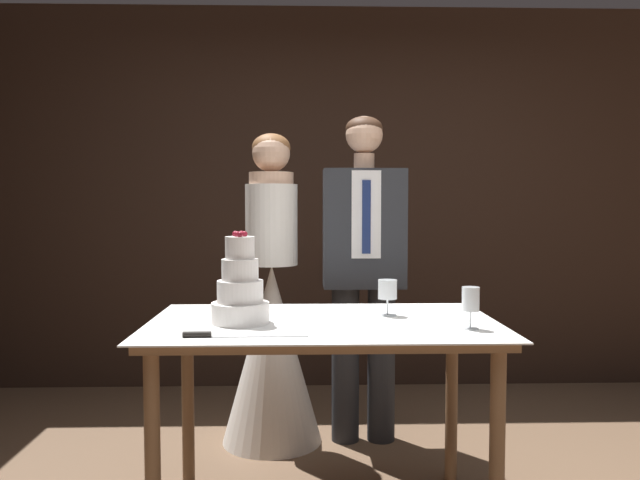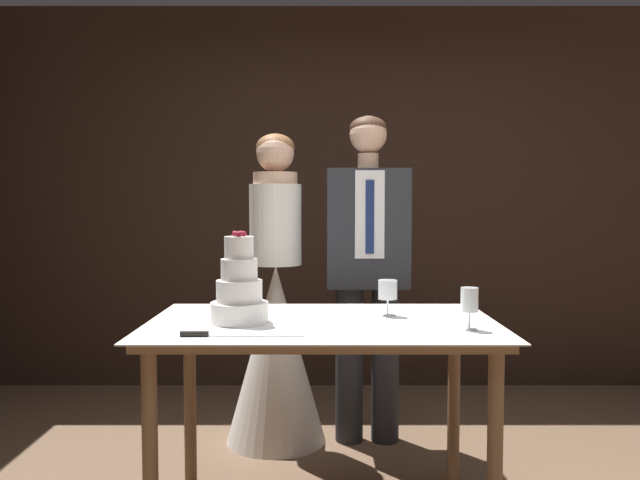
{
  "view_description": "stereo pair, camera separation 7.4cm",
  "coord_description": "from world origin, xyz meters",
  "px_view_note": "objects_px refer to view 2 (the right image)",
  "views": [
    {
      "loc": [
        -0.32,
        -2.17,
        1.29
      ],
      "look_at": [
        -0.24,
        0.75,
        1.12
      ],
      "focal_mm": 35.0,
      "sensor_mm": 36.0,
      "label": 1
    },
    {
      "loc": [
        -0.25,
        -2.17,
        1.29
      ],
      "look_at": [
        -0.24,
        0.75,
        1.12
      ],
      "focal_mm": 35.0,
      "sensor_mm": 36.0,
      "label": 2
    }
  ],
  "objects_px": {
    "cake_table": "(320,344)",
    "bride": "(274,330)",
    "cake_knife": "(216,335)",
    "wine_glass_near": "(467,302)",
    "groom": "(366,261)",
    "tiered_cake": "(237,291)",
    "wine_glass_middle": "(386,291)"
  },
  "relations": [
    {
      "from": "wine_glass_near",
      "to": "groom",
      "type": "distance_m",
      "value": 1.08
    },
    {
      "from": "tiered_cake",
      "to": "cake_knife",
      "type": "height_order",
      "value": "tiered_cake"
    },
    {
      "from": "groom",
      "to": "wine_glass_middle",
      "type": "bearing_deg",
      "value": -87.84
    },
    {
      "from": "tiered_cake",
      "to": "wine_glass_near",
      "type": "xyz_separation_m",
      "value": [
        0.88,
        -0.15,
        -0.02
      ]
    },
    {
      "from": "cake_table",
      "to": "tiered_cake",
      "type": "distance_m",
      "value": 0.4
    },
    {
      "from": "cake_knife",
      "to": "wine_glass_near",
      "type": "bearing_deg",
      "value": 6.3
    },
    {
      "from": "groom",
      "to": "cake_table",
      "type": "bearing_deg",
      "value": -106.3
    },
    {
      "from": "cake_table",
      "to": "bride",
      "type": "xyz_separation_m",
      "value": [
        -0.25,
        0.85,
        -0.11
      ]
    },
    {
      "from": "cake_knife",
      "to": "cake_table",
      "type": "bearing_deg",
      "value": 38.07
    },
    {
      "from": "tiered_cake",
      "to": "wine_glass_near",
      "type": "height_order",
      "value": "tiered_cake"
    },
    {
      "from": "wine_glass_near",
      "to": "bride",
      "type": "xyz_separation_m",
      "value": [
        -0.8,
        1.03,
        -0.31
      ]
    },
    {
      "from": "tiered_cake",
      "to": "groom",
      "type": "height_order",
      "value": "groom"
    },
    {
      "from": "cake_knife",
      "to": "wine_glass_middle",
      "type": "height_order",
      "value": "wine_glass_middle"
    },
    {
      "from": "tiered_cake",
      "to": "wine_glass_near",
      "type": "relative_size",
      "value": 2.28
    },
    {
      "from": "cake_table",
      "to": "bride",
      "type": "distance_m",
      "value": 0.89
    },
    {
      "from": "cake_table",
      "to": "cake_knife",
      "type": "xyz_separation_m",
      "value": [
        -0.37,
        -0.3,
        0.1
      ]
    },
    {
      "from": "cake_table",
      "to": "groom",
      "type": "relative_size",
      "value": 0.8
    },
    {
      "from": "bride",
      "to": "groom",
      "type": "bearing_deg",
      "value": -0.07
    },
    {
      "from": "bride",
      "to": "groom",
      "type": "xyz_separation_m",
      "value": [
        0.5,
        -0.0,
        0.37
      ]
    },
    {
      "from": "cake_table",
      "to": "cake_knife",
      "type": "height_order",
      "value": "cake_knife"
    },
    {
      "from": "cake_table",
      "to": "tiered_cake",
      "type": "bearing_deg",
      "value": -173.39
    },
    {
      "from": "cake_table",
      "to": "wine_glass_near",
      "type": "distance_m",
      "value": 0.61
    },
    {
      "from": "cake_knife",
      "to": "wine_glass_near",
      "type": "xyz_separation_m",
      "value": [
        0.92,
        0.12,
        0.1
      ]
    },
    {
      "from": "cake_knife",
      "to": "bride",
      "type": "bearing_deg",
      "value": 82.94
    },
    {
      "from": "tiered_cake",
      "to": "groom",
      "type": "xyz_separation_m",
      "value": [
        0.58,
        0.89,
        0.04
      ]
    },
    {
      "from": "groom",
      "to": "tiered_cake",
      "type": "bearing_deg",
      "value": -123.04
    },
    {
      "from": "cake_knife",
      "to": "bride",
      "type": "relative_size",
      "value": 0.27
    },
    {
      "from": "wine_glass_middle",
      "to": "bride",
      "type": "bearing_deg",
      "value": 125.33
    },
    {
      "from": "cake_knife",
      "to": "groom",
      "type": "height_order",
      "value": "groom"
    },
    {
      "from": "cake_table",
      "to": "wine_glass_middle",
      "type": "relative_size",
      "value": 9.19
    },
    {
      "from": "cake_knife",
      "to": "groom",
      "type": "relative_size",
      "value": 0.25
    },
    {
      "from": "wine_glass_near",
      "to": "wine_glass_middle",
      "type": "xyz_separation_m",
      "value": [
        -0.27,
        0.29,
        0.0
      ]
    }
  ]
}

